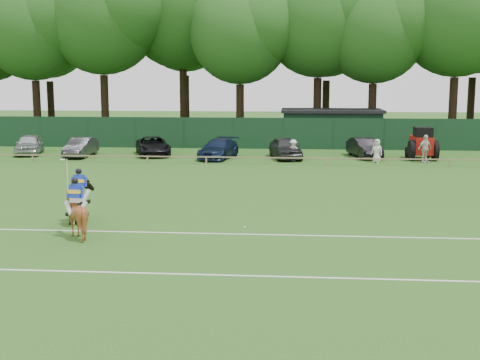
# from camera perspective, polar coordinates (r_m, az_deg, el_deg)

# --- Properties ---
(ground) EXTENTS (160.00, 160.00, 0.00)m
(ground) POSITION_cam_1_polar(r_m,az_deg,el_deg) (25.12, -1.70, -4.25)
(ground) COLOR #1E4C14
(ground) RESTS_ON ground
(horse_dark) EXTENTS (1.14, 2.04, 1.64)m
(horse_dark) POSITION_cam_1_polar(r_m,az_deg,el_deg) (26.64, -14.05, -1.94)
(horse_dark) COLOR black
(horse_dark) RESTS_ON ground
(horse_chestnut) EXTENTS (1.47, 1.62, 1.66)m
(horse_chestnut) POSITION_cam_1_polar(r_m,az_deg,el_deg) (24.19, -14.36, -3.05)
(horse_chestnut) COLOR brown
(horse_chestnut) RESTS_ON ground
(sedan_silver) EXTENTS (2.80, 4.70, 1.50)m
(sedan_silver) POSITION_cam_1_polar(r_m,az_deg,el_deg) (50.51, -18.22, 3.03)
(sedan_silver) COLOR #B3B5B9
(sedan_silver) RESTS_ON ground
(sedan_grey) EXTENTS (1.48, 4.18, 1.37)m
(sedan_grey) POSITION_cam_1_polar(r_m,az_deg,el_deg) (48.04, -13.97, 2.84)
(sedan_grey) COLOR #2D2D2F
(sedan_grey) RESTS_ON ground
(suv_black) EXTENTS (3.62, 5.35, 1.36)m
(suv_black) POSITION_cam_1_polar(r_m,az_deg,el_deg) (47.85, -7.74, 3.00)
(suv_black) COLOR black
(suv_black) RESTS_ON ground
(sedan_navy) EXTENTS (2.89, 5.07, 1.39)m
(sedan_navy) POSITION_cam_1_polar(r_m,az_deg,el_deg) (45.67, -1.92, 2.80)
(sedan_navy) COLOR #131F3C
(sedan_navy) RESTS_ON ground
(hatch_grey) EXTENTS (2.75, 4.76, 1.52)m
(hatch_grey) POSITION_cam_1_polar(r_m,az_deg,el_deg) (45.66, 4.06, 2.86)
(hatch_grey) COLOR #2F2F31
(hatch_grey) RESTS_ON ground
(estate_black) EXTENTS (2.39, 4.45, 1.39)m
(estate_black) POSITION_cam_1_polar(r_m,az_deg,el_deg) (47.06, 10.99, 2.83)
(estate_black) COLOR black
(estate_black) RESTS_ON ground
(spectator_left) EXTENTS (1.01, 0.63, 1.50)m
(spectator_left) POSITION_cam_1_polar(r_m,az_deg,el_deg) (44.33, 4.77, 2.64)
(spectator_left) COLOR silver
(spectator_left) RESTS_ON ground
(spectator_mid) EXTENTS (1.19, 0.99, 1.90)m
(spectator_mid) POSITION_cam_1_polar(r_m,az_deg,el_deg) (45.12, 16.12, 2.68)
(spectator_mid) COLOR beige
(spectator_mid) RESTS_ON ground
(spectator_right) EXTENTS (0.93, 0.82, 1.60)m
(spectator_right) POSITION_cam_1_polar(r_m,az_deg,el_deg) (44.41, 12.07, 2.55)
(spectator_right) COLOR silver
(spectator_right) RESTS_ON ground
(rider_dark) EXTENTS (0.93, 0.42, 1.41)m
(rider_dark) POSITION_cam_1_polar(r_m,az_deg,el_deg) (26.50, -14.12, -0.38)
(rider_dark) COLOR silver
(rider_dark) RESTS_ON ground
(rider_chestnut) EXTENTS (0.94, 0.61, 2.05)m
(rider_chestnut) POSITION_cam_1_polar(r_m,az_deg,el_deg) (24.04, -14.45, -1.31)
(rider_chestnut) COLOR silver
(rider_chestnut) RESTS_ON ground
(polo_ball) EXTENTS (0.09, 0.09, 0.09)m
(polo_ball) POSITION_cam_1_polar(r_m,az_deg,el_deg) (24.99, 0.41, -4.21)
(polo_ball) COLOR silver
(polo_ball) RESTS_ON ground
(pitch_lines) EXTENTS (60.00, 5.10, 0.01)m
(pitch_lines) POSITION_cam_1_polar(r_m,az_deg,el_deg) (21.76, -2.73, -6.39)
(pitch_lines) COLOR silver
(pitch_lines) RESTS_ON ground
(pitch_rail) EXTENTS (62.10, 0.10, 0.50)m
(pitch_rail) POSITION_cam_1_polar(r_m,az_deg,el_deg) (42.70, 0.98, 2.01)
(pitch_rail) COLOR #997F5B
(pitch_rail) RESTS_ON ground
(perimeter_fence) EXTENTS (92.08, 0.08, 2.50)m
(perimeter_fence) POSITION_cam_1_polar(r_m,az_deg,el_deg) (51.55, 1.63, 4.17)
(perimeter_fence) COLOR #14351E
(perimeter_fence) RESTS_ON ground
(utility_shed) EXTENTS (8.40, 4.40, 3.04)m
(utility_shed) POSITION_cam_1_polar(r_m,az_deg,el_deg) (54.54, 8.13, 4.67)
(utility_shed) COLOR #14331E
(utility_shed) RESTS_ON ground
(tree_row) EXTENTS (96.00, 12.00, 21.00)m
(tree_row) POSITION_cam_1_polar(r_m,az_deg,el_deg) (59.56, 3.96, 3.64)
(tree_row) COLOR #26561C
(tree_row) RESTS_ON ground
(tractor) EXTENTS (1.96, 2.78, 2.29)m
(tractor) POSITION_cam_1_polar(r_m,az_deg,el_deg) (46.76, 15.85, 3.08)
(tractor) COLOR #9D130E
(tractor) RESTS_ON ground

